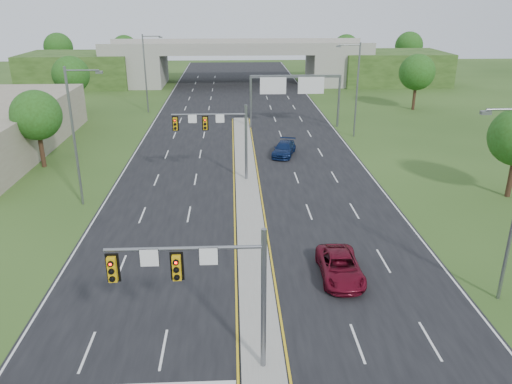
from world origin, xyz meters
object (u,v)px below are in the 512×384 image
Objects in this scene: signal_mast_near at (210,280)px; car_far_a at (340,267)px; signal_mast_far at (220,131)px; overpass at (237,65)px; car_far_b at (284,149)px; sign_gantry at (294,87)px.

signal_mast_near is 1.36× the size of car_far_a.
signal_mast_near is at bearing -90.00° from signal_mast_far.
signal_mast_far is at bearing -92.35° from overpass.
overpass is (2.26, 80.07, -1.17)m from signal_mast_near.
signal_mast_far is 1.44× the size of car_far_b.
signal_mast_far is 21.91m from sign_gantry.
signal_mast_near is 25.00m from signal_mast_far.
sign_gantry is 2.38× the size of car_far_b.
car_far_a is (-1.60, -37.28, -4.51)m from sign_gantry.
signal_mast_far is 19.20m from car_far_a.
car_far_a is at bearing -66.98° from signal_mast_far.
overpass reaches higher than car_far_b.
signal_mast_far is 1.36× the size of car_far_a.
signal_mast_near is at bearing -91.62° from overpass.
signal_mast_near reaches higher than car_far_a.
sign_gantry is 0.14× the size of overpass.
sign_gantry is 13.29m from car_far_b.
signal_mast_near is 80.11m from overpass.
overpass is 72.59m from car_far_a.
car_far_a is (7.35, -17.29, -3.99)m from signal_mast_far.
signal_mast_far is at bearing 90.00° from signal_mast_near.
signal_mast_far is 55.13m from overpass.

